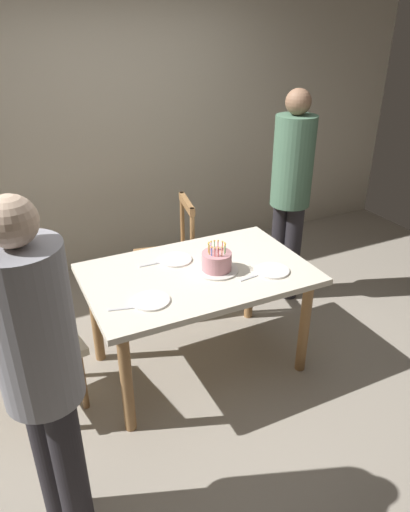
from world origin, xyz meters
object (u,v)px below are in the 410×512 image
plate_near_guest (272,270)px  person_guest (291,186)px  person_celebrant (41,367)px  plate_near_celebrant (151,301)px  plate_far_side (175,259)px  dining_table (198,285)px  birthday_cake (217,262)px  chair_upholstered (22,340)px  chair_spindle_back (167,259)px

plate_near_guest → person_guest: bearing=49.2°
plate_near_guest → person_guest: size_ratio=0.13×
plate_near_guest → person_celebrant: person_celebrant is taller
plate_near_celebrant → plate_far_side: 0.52m
plate_near_celebrant → plate_far_side: size_ratio=1.00×
person_celebrant → dining_table: bearing=36.8°
birthday_cake → person_celebrant: person_celebrant is taller
birthday_cake → plate_far_side: bearing=126.6°
dining_table → birthday_cake: (0.11, -0.04, 0.16)m
plate_near_celebrant → chair_upholstered: chair_upholstered is taller
chair_upholstered → birthday_cake: bearing=-4.2°
birthday_cake → plate_far_side: 0.31m
chair_spindle_back → person_celebrant: (-1.14, -1.57, 0.50)m
plate_near_guest → person_guest: person_guest is taller
dining_table → chair_spindle_back: chair_spindle_back is taller
plate_near_celebrant → person_guest: (1.47, 0.75, 0.25)m
chair_spindle_back → person_celebrant: person_celebrant is taller
plate_far_side → chair_spindle_back: (0.15, 0.57, -0.30)m
dining_table → plate_far_side: plate_far_side is taller
plate_near_celebrant → chair_upholstered: size_ratio=0.23×
chair_upholstered → person_celebrant: 0.95m
birthday_cake → plate_far_side: (-0.18, 0.25, -0.05)m
birthday_cake → chair_spindle_back: chair_spindle_back is taller
plate_near_celebrant → plate_near_guest: size_ratio=1.00×
plate_far_side → chair_spindle_back: 0.66m
person_celebrant → birthday_cake: bearing=32.7°
birthday_cake → person_guest: 1.14m
dining_table → plate_near_celebrant: plate_near_celebrant is taller
dining_table → plate_near_celebrant: bearing=-152.4°
plate_near_celebrant → plate_far_side: bearing=51.9°
chair_spindle_back → chair_upholstered: same height
dining_table → person_guest: person_guest is taller
chair_upholstered → person_celebrant: bearing=-86.8°
plate_far_side → chair_spindle_back: bearing=74.7°
plate_near_celebrant → person_celebrant: person_celebrant is taller
person_guest → chair_spindle_back: bearing=166.8°
chair_spindle_back → person_guest: size_ratio=0.54×
dining_table → plate_near_guest: bearing=-25.6°
plate_near_guest → plate_near_celebrant: bearing=180.0°
birthday_cake → chair_upholstered: chair_upholstered is taller
plate_near_celebrant → person_guest: bearing=26.9°
birthday_cake → person_celebrant: size_ratio=0.17×
plate_near_celebrant → chair_spindle_back: 1.13m
dining_table → birthday_cake: 0.20m
dining_table → person_celebrant: 1.36m
plate_far_side → plate_near_guest: bearing=-39.4°
plate_near_celebrant → chair_upholstered: (-0.71, 0.25, -0.22)m
plate_near_celebrant → chair_spindle_back: bearing=64.0°
chair_spindle_back → chair_upholstered: 1.39m
person_celebrant → plate_far_side: bearing=45.4°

